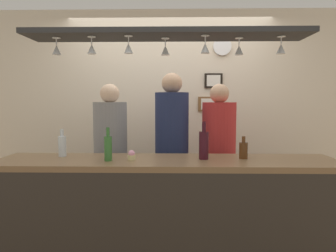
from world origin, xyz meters
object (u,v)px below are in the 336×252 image
(person_middle_navy_shirt, at_px, (172,142))
(picture_frame_lower_pair, at_px, (210,104))
(person_left_grey_shirt, at_px, (111,148))
(bottle_beer_brown_stubby, at_px, (243,150))
(wall_clock, at_px, (222,46))
(person_right_red_shirt, at_px, (219,149))
(bottle_soda_clear, at_px, (62,145))
(bottle_beer_green_import, at_px, (108,148))
(picture_frame_upper_small, at_px, (213,81))
(cupcake, at_px, (132,155))
(bottle_wine_dark_red, at_px, (204,144))

(person_middle_navy_shirt, xyz_separation_m, picture_frame_lower_pair, (0.47, 0.72, 0.38))
(person_left_grey_shirt, height_order, bottle_beer_brown_stubby, person_left_grey_shirt)
(bottle_beer_brown_stubby, relative_size, picture_frame_lower_pair, 0.60)
(bottle_beer_brown_stubby, relative_size, wall_clock, 0.82)
(person_right_red_shirt, bearing_deg, bottle_soda_clear, -157.48)
(person_left_grey_shirt, xyz_separation_m, person_right_red_shirt, (1.10, -0.00, -0.00))
(bottle_soda_clear, relative_size, bottle_beer_green_import, 0.88)
(picture_frame_lower_pair, distance_m, picture_frame_upper_small, 0.29)
(bottle_soda_clear, xyz_separation_m, picture_frame_upper_small, (1.42, 1.29, 0.62))
(bottle_soda_clear, distance_m, wall_clock, 2.24)
(picture_frame_lower_pair, bearing_deg, person_right_red_shirt, -89.45)
(cupcake, relative_size, wall_clock, 0.35)
(picture_frame_upper_small, distance_m, wall_clock, 0.43)
(bottle_soda_clear, bearing_deg, bottle_beer_brown_stubby, -2.45)
(bottle_beer_green_import, bearing_deg, picture_frame_upper_small, 56.05)
(bottle_wine_dark_red, xyz_separation_m, picture_frame_lower_pair, (0.21, 1.39, 0.31))
(person_left_grey_shirt, distance_m, cupcake, 0.79)
(bottle_wine_dark_red, height_order, wall_clock, wall_clock)
(bottle_soda_clear, distance_m, bottle_beer_green_import, 0.46)
(person_middle_navy_shirt, height_order, picture_frame_lower_pair, person_middle_navy_shirt)
(person_left_grey_shirt, bearing_deg, bottle_beer_brown_stubby, -27.83)
(picture_frame_upper_small, bearing_deg, person_right_red_shirt, -92.39)
(bottle_beer_brown_stubby, bearing_deg, bottle_beer_green_import, -173.83)
(bottle_wine_dark_red, bearing_deg, wall_clock, 75.87)
(bottle_beer_green_import, bearing_deg, person_right_red_shirt, 38.08)
(bottle_beer_brown_stubby, bearing_deg, bottle_wine_dark_red, -174.43)
(person_right_red_shirt, distance_m, cupcake, 1.07)
(person_middle_navy_shirt, bearing_deg, person_right_red_shirt, -0.00)
(person_right_red_shirt, bearing_deg, wall_clock, 79.58)
(picture_frame_lower_pair, relative_size, picture_frame_upper_small, 1.36)
(person_right_red_shirt, relative_size, bottle_beer_brown_stubby, 9.17)
(bottle_beer_green_import, distance_m, picture_frame_upper_small, 1.88)
(bottle_wine_dark_red, relative_size, cupcake, 3.85)
(picture_frame_lower_pair, bearing_deg, bottle_beer_green_import, -122.94)
(bottle_wine_dark_red, distance_m, wall_clock, 1.75)
(bottle_wine_dark_red, xyz_separation_m, cupcake, (-0.57, -0.05, -0.08))
(cupcake, bearing_deg, picture_frame_lower_pair, 61.58)
(person_middle_navy_shirt, distance_m, bottle_beer_green_import, 0.90)
(person_right_red_shirt, xyz_separation_m, bottle_beer_brown_stubby, (0.10, -0.64, 0.09))
(person_left_grey_shirt, xyz_separation_m, bottle_beer_green_import, (0.14, -0.75, 0.13))
(person_middle_navy_shirt, distance_m, person_right_red_shirt, 0.48)
(bottle_soda_clear, distance_m, picture_frame_upper_small, 2.02)
(person_right_red_shirt, bearing_deg, person_left_grey_shirt, 180.00)
(bottle_beer_green_import, distance_m, cupcake, 0.19)
(bottle_soda_clear, bearing_deg, wall_clock, 40.33)
(person_middle_navy_shirt, bearing_deg, bottle_soda_clear, -147.71)
(bottle_soda_clear, height_order, wall_clock, wall_clock)
(person_left_grey_shirt, bearing_deg, bottle_beer_green_import, -79.29)
(bottle_soda_clear, distance_m, picture_frame_lower_pair, 1.92)
(bottle_soda_clear, xyz_separation_m, bottle_beer_green_import, (0.42, -0.18, 0.01))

